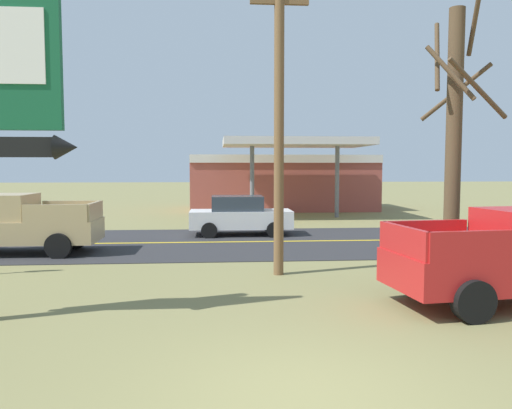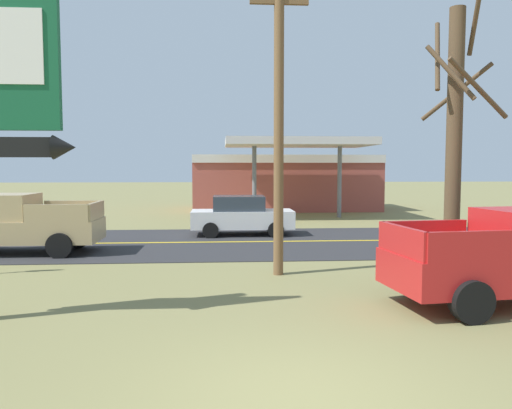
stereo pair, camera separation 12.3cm
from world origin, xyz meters
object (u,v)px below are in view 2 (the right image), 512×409
(utility_pole, at_px, (279,105))
(pickup_tan_on_road, at_px, (16,224))
(bare_tree, at_px, (454,135))
(car_white_near_lane, at_px, (241,215))
(gas_station, at_px, (285,180))

(utility_pole, bearing_deg, pickup_tan_on_road, 155.17)
(bare_tree, relative_size, car_white_near_lane, 1.68)
(pickup_tan_on_road, bearing_deg, bare_tree, -18.29)
(pickup_tan_on_road, bearing_deg, gas_station, 56.90)
(gas_station, bearing_deg, car_white_near_lane, -104.96)
(bare_tree, xyz_separation_m, car_white_near_lane, (-5.16, 8.19, -2.81))
(pickup_tan_on_road, height_order, car_white_near_lane, pickup_tan_on_road)
(pickup_tan_on_road, xyz_separation_m, car_white_near_lane, (7.52, 4.00, -0.13))
(bare_tree, distance_m, car_white_near_lane, 10.08)
(utility_pole, bearing_deg, gas_station, 82.37)
(pickup_tan_on_road, bearing_deg, car_white_near_lane, 28.00)
(gas_station, height_order, pickup_tan_on_road, gas_station)
(utility_pole, height_order, gas_station, utility_pole)
(bare_tree, height_order, pickup_tan_on_road, bare_tree)
(utility_pole, height_order, car_white_near_lane, utility_pole)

